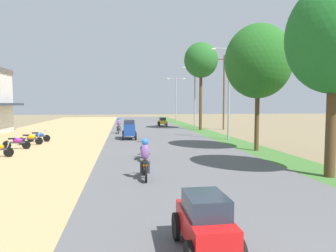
{
  "coord_description": "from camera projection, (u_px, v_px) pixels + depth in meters",
  "views": [
    {
      "loc": [
        -3.05,
        -1.67,
        3.1
      ],
      "look_at": [
        0.39,
        21.78,
        1.38
      ],
      "focal_mm": 32.47,
      "sensor_mm": 36.0,
      "label": 1
    }
  ],
  "objects": [
    {
      "name": "parked_motorbike_third",
      "position": [
        17.0,
        142.0,
        20.38
      ],
      "size": [
        1.8,
        0.54,
        0.94
      ],
      "color": "black",
      "rests_on": "dirt_shoulder"
    },
    {
      "name": "parked_motorbike_fourth",
      "position": [
        31.0,
        138.0,
        22.62
      ],
      "size": [
        1.8,
        0.54,
        0.94
      ],
      "color": "black",
      "rests_on": "dirt_shoulder"
    },
    {
      "name": "parked_motorbike_fifth",
      "position": [
        39.0,
        136.0,
        24.4
      ],
      "size": [
        1.8,
        0.54,
        0.94
      ],
      "color": "black",
      "rests_on": "dirt_shoulder"
    },
    {
      "name": "median_tree_nearest",
      "position": [
        335.0,
        38.0,
        12.28
      ],
      "size": [
        3.86,
        3.86,
        8.03
      ],
      "color": "#4C351E",
      "rests_on": "median_strip"
    },
    {
      "name": "median_tree_second",
      "position": [
        258.0,
        62.0,
        19.44
      ],
      "size": [
        4.28,
        4.28,
        8.14
      ],
      "color": "#4C351E",
      "rests_on": "median_strip"
    },
    {
      "name": "median_tree_third",
      "position": [
        201.0,
        61.0,
        35.01
      ],
      "size": [
        3.9,
        3.9,
        10.13
      ],
      "color": "#4C351E",
      "rests_on": "median_strip"
    },
    {
      "name": "streetlamp_near",
      "position": [
        229.0,
        87.0,
        25.63
      ],
      "size": [
        3.16,
        0.2,
        7.81
      ],
      "color": "gray",
      "rests_on": "median_strip"
    },
    {
      "name": "streetlamp_mid",
      "position": [
        195.0,
        92.0,
        37.92
      ],
      "size": [
        3.16,
        0.2,
        7.77
      ],
      "color": "gray",
      "rests_on": "median_strip"
    },
    {
      "name": "streetlamp_far",
      "position": [
        176.0,
        96.0,
        51.44
      ],
      "size": [
        3.16,
        0.2,
        7.52
      ],
      "color": "gray",
      "rests_on": "median_strip"
    },
    {
      "name": "utility_pole_near",
      "position": [
        224.0,
        91.0,
        36.47
      ],
      "size": [
        1.8,
        0.2,
        8.91
      ],
      "color": "brown",
      "rests_on": "ground"
    },
    {
      "name": "car_hatchback_red",
      "position": [
        205.0,
        221.0,
        6.09
      ],
      "size": [
        1.04,
        2.0,
        1.23
      ],
      "color": "red",
      "rests_on": "road_strip"
    },
    {
      "name": "car_van_blue",
      "position": [
        129.0,
        128.0,
        26.18
      ],
      "size": [
        1.19,
        2.41,
        1.67
      ],
      "color": "navy",
      "rests_on": "road_strip"
    },
    {
      "name": "car_sedan_yellow",
      "position": [
        162.0,
        121.0,
        41.69
      ],
      "size": [
        1.1,
        2.26,
        1.19
      ],
      "color": "gold",
      "rests_on": "road_strip"
    },
    {
      "name": "motorbike_foreground_rider",
      "position": [
        145.0,
        160.0,
        12.18
      ],
      "size": [
        0.54,
        1.8,
        1.66
      ],
      "color": "black",
      "rests_on": "road_strip"
    },
    {
      "name": "motorbike_ahead_second",
      "position": [
        143.0,
        151.0,
        16.46
      ],
      "size": [
        0.54,
        1.8,
        0.94
      ],
      "color": "black",
      "rests_on": "road_strip"
    },
    {
      "name": "motorbike_ahead_third",
      "position": [
        119.0,
        126.0,
        31.11
      ],
      "size": [
        0.54,
        1.8,
        1.66
      ],
      "color": "black",
      "rests_on": "road_strip"
    }
  ]
}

